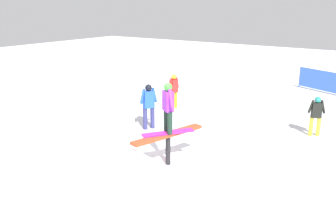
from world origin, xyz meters
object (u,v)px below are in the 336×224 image
at_px(bystander_black, 316,114).
at_px(bystander_red, 174,89).
at_px(rail_feature, 168,138).
at_px(bystander_blue, 149,104).
at_px(main_rider_on_rail, 168,109).

bearing_deg(bystander_black, bystander_red, 149.46).
distance_m(rail_feature, bystander_red, 5.74).
bearing_deg(bystander_blue, main_rider_on_rail, -105.35).
bearing_deg(main_rider_on_rail, bystander_black, 4.57).
relative_size(rail_feature, bystander_red, 1.59).
relative_size(bystander_blue, bystander_black, 1.18).
height_order(rail_feature, bystander_blue, bystander_blue).
bearing_deg(rail_feature, bystander_blue, 61.95).
bearing_deg(bystander_blue, bystander_red, 43.13).
height_order(bystander_red, bystander_black, bystander_red).
xyz_separation_m(bystander_red, bystander_blue, (-2.72, -0.76, 0.08)).
xyz_separation_m(main_rider_on_rail, bystander_blue, (2.13, 2.30, -0.70)).
bearing_deg(main_rider_on_rail, bystander_blue, 81.90).
xyz_separation_m(main_rider_on_rail, bystander_black, (4.71, -2.73, -0.84)).
distance_m(rail_feature, bystander_blue, 3.14).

